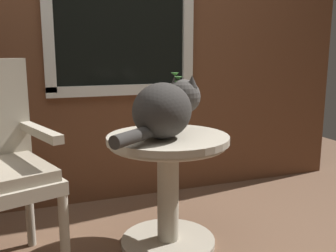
# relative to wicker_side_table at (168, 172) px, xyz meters

# --- Properties ---
(back_wall) EXTENTS (4.00, 0.07, 2.60)m
(back_wall) POSITION_rel_wicker_side_table_xyz_m (-0.29, 0.77, 0.89)
(back_wall) COLOR brown
(back_wall) RESTS_ON ground_plane
(wicker_side_table) EXTENTS (0.63, 0.63, 0.61)m
(wicker_side_table) POSITION_rel_wicker_side_table_xyz_m (0.00, 0.00, 0.00)
(wicker_side_table) COLOR #B2A893
(wicker_side_table) RESTS_ON ground_plane
(cat) EXTENTS (0.58, 0.49, 0.30)m
(cat) POSITION_rel_wicker_side_table_xyz_m (-0.02, -0.03, 0.34)
(cat) COLOR #33302D
(cat) RESTS_ON wicker_side_table
(pewter_vase_with_ivy) EXTENTS (0.11, 0.11, 0.31)m
(pewter_vase_with_ivy) POSITION_rel_wicker_side_table_xyz_m (0.08, 0.11, 0.29)
(pewter_vase_with_ivy) COLOR #99999E
(pewter_vase_with_ivy) RESTS_ON wicker_side_table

